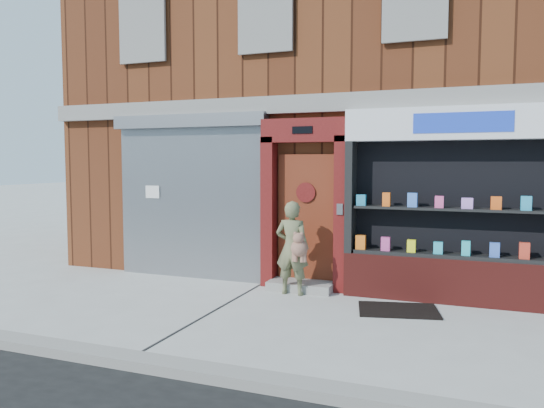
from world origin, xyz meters
The scene contains 8 objects.
ground centered at (0.00, 0.00, 0.00)m, with size 80.00×80.00×0.00m, color #9E9E99.
curb centered at (0.00, -2.15, 0.06)m, with size 60.00×0.30×0.12m, color gray.
building centered at (0.00, 5.99, 4.00)m, with size 12.00×8.16×8.00m.
shutter_bay centered at (-3.00, 1.93, 1.72)m, with size 3.10×0.30×3.04m.
red_door_bay centered at (-0.75, 1.86, 1.46)m, with size 1.52×0.58×2.90m.
pharmacy_bay centered at (1.75, 1.81, 1.37)m, with size 3.50×0.41×3.00m.
woman centered at (-0.79, 1.38, 0.77)m, with size 0.60×0.49×1.54m.
doormat centered at (0.96, 1.01, 0.01)m, with size 1.13×0.79×0.03m, color black.
Camera 1 is at (1.97, -6.72, 2.16)m, focal length 35.00 mm.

